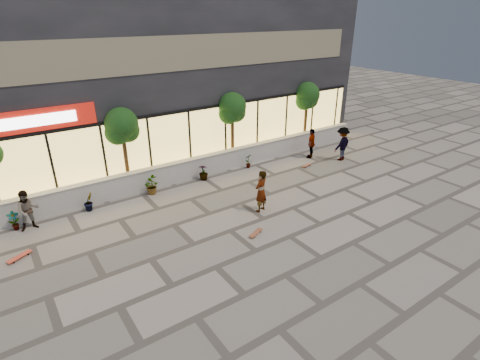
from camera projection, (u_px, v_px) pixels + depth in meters
ground at (290, 237)px, 14.19m from camera, size 80.00×80.00×0.00m
planter_wall at (200, 166)px, 19.23m from camera, size 22.00×0.42×1.04m
retail_building at (151, 78)px, 21.80m from camera, size 24.00×9.17×8.50m
shrub_a at (14, 221)px, 14.47m from camera, size 0.43×0.29×0.81m
shrub_b at (89, 202)px, 15.91m from camera, size 0.57×0.57×0.81m
shrub_c at (151, 186)px, 17.36m from camera, size 0.68×0.77×0.81m
shrub_d at (203, 172)px, 18.81m from camera, size 0.64×0.64×0.81m
shrub_e at (248, 161)px, 20.26m from camera, size 0.46×0.35×0.81m
tree_midwest at (122, 128)px, 16.92m from camera, size 1.60×1.50×3.92m
tree_mideast at (232, 110)px, 20.03m from camera, size 1.60×1.50×3.92m
tree_east at (307, 97)px, 22.87m from camera, size 1.60×1.50×3.92m
skater_center at (261, 191)px, 15.66m from camera, size 0.78×0.65×1.85m
skater_left at (28, 210)px, 14.37m from camera, size 0.82×0.65×1.65m
skater_right_near at (311, 143)px, 21.50m from camera, size 1.09×0.90×1.74m
skater_right_far at (342, 144)px, 21.13m from camera, size 1.35×0.92×1.92m
skateboard_center at (256, 233)px, 14.29m from camera, size 0.78×0.48×0.09m
skateboard_left at (19, 256)px, 12.90m from camera, size 0.87×0.59×0.10m
skateboard_right_near at (307, 165)px, 20.56m from camera, size 0.75×0.31×0.09m
skateboard_right_far at (342, 144)px, 23.82m from camera, size 0.70×0.22×0.08m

